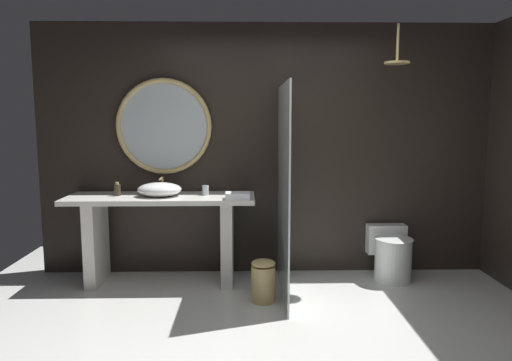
# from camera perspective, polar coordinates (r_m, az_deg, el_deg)

# --- Properties ---
(ground_plane) EXTENTS (5.76, 5.76, 0.00)m
(ground_plane) POSITION_cam_1_polar(r_m,az_deg,el_deg) (3.50, 3.13, -20.42)
(ground_plane) COLOR silver
(back_wall_panel) EXTENTS (4.80, 0.10, 2.60)m
(back_wall_panel) POSITION_cam_1_polar(r_m,az_deg,el_deg) (5.00, 1.57, 3.65)
(back_wall_panel) COLOR black
(back_wall_panel) RESTS_ON ground_plane
(vanity_counter) EXTENTS (1.84, 0.60, 0.88)m
(vanity_counter) POSITION_cam_1_polar(r_m,az_deg,el_deg) (4.81, -11.30, -5.44)
(vanity_counter) COLOR silver
(vanity_counter) RESTS_ON ground_plane
(vessel_sink) EXTENTS (0.43, 0.35, 0.17)m
(vessel_sink) POSITION_cam_1_polar(r_m,az_deg,el_deg) (4.72, -11.54, -1.06)
(vessel_sink) COLOR white
(vessel_sink) RESTS_ON vanity_counter
(tumbler_cup) EXTENTS (0.06, 0.06, 0.10)m
(tumbler_cup) POSITION_cam_1_polar(r_m,az_deg,el_deg) (4.72, -6.10, -1.18)
(tumbler_cup) COLOR silver
(tumbler_cup) RESTS_ON vanity_counter
(soap_dispenser) EXTENTS (0.06, 0.06, 0.14)m
(soap_dispenser) POSITION_cam_1_polar(r_m,az_deg,el_deg) (4.85, -16.35, -1.07)
(soap_dispenser) COLOR #3D3323
(soap_dispenser) RESTS_ON vanity_counter
(round_wall_mirror) EXTENTS (0.98, 0.05, 0.98)m
(round_wall_mirror) POSITION_cam_1_polar(r_m,az_deg,el_deg) (4.96, -11.04, 6.41)
(round_wall_mirror) COLOR tan
(shower_glass_panel) EXTENTS (0.02, 1.24, 1.95)m
(shower_glass_panel) POSITION_cam_1_polar(r_m,az_deg,el_deg) (4.38, 3.30, -1.23)
(shower_glass_panel) COLOR silver
(shower_glass_panel) RESTS_ON ground_plane
(rain_shower_head) EXTENTS (0.23, 0.23, 0.36)m
(rain_shower_head) POSITION_cam_1_polar(r_m,az_deg,el_deg) (4.71, 16.62, 13.77)
(rain_shower_head) COLOR tan
(toilet) EXTENTS (0.40, 0.54, 0.52)m
(toilet) POSITION_cam_1_polar(r_m,az_deg,el_deg) (5.08, 15.99, -8.52)
(toilet) COLOR white
(toilet) RESTS_ON ground_plane
(waste_bin) EXTENTS (0.22, 0.22, 0.39)m
(waste_bin) POSITION_cam_1_polar(r_m,az_deg,el_deg) (4.33, 0.89, -11.93)
(waste_bin) COLOR tan
(waste_bin) RESTS_ON ground_plane
(folded_hand_towel) EXTENTS (0.23, 0.18, 0.06)m
(folded_hand_towel) POSITION_cam_1_polar(r_m,az_deg,el_deg) (4.48, -2.22, -1.85)
(folded_hand_towel) COLOR white
(folded_hand_towel) RESTS_ON vanity_counter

